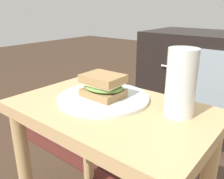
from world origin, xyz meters
name	(u,v)px	position (x,y,z in m)	size (l,w,h in m)	color
side_table	(110,135)	(0.00, 0.00, 0.37)	(0.56, 0.36, 0.46)	tan
area_rug	(105,128)	(-0.47, 0.53, 0.00)	(0.96, 0.75, 0.01)	#4C1E19
plate	(103,98)	(-0.05, 0.03, 0.47)	(0.27, 0.27, 0.01)	silver
sandwich_front	(103,86)	(-0.05, 0.03, 0.50)	(0.13, 0.10, 0.07)	#9E7A4C
beer_glass	(181,84)	(0.17, 0.07, 0.54)	(0.07, 0.07, 0.17)	silver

